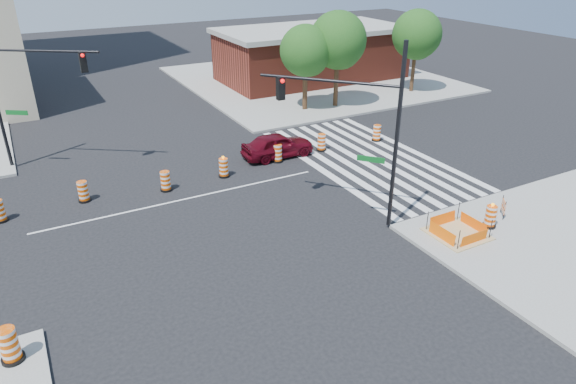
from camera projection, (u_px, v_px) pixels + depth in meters
name	position (u px, v px, depth m)	size (l,w,h in m)	color
ground	(184.00, 199.00, 24.99)	(120.00, 120.00, 0.00)	black
sidewalk_ne	(311.00, 79.00, 46.92)	(22.00, 22.00, 0.15)	gray
crosswalk_east	(367.00, 159.00, 29.70)	(6.75, 13.50, 0.01)	silver
lane_centerline	(184.00, 199.00, 24.99)	(14.00, 0.12, 0.01)	silver
excavation_pit	(457.00, 233.00, 21.66)	(2.20, 2.20, 0.90)	tan
brick_storefront	(312.00, 54.00, 45.94)	(16.50, 8.50, 4.60)	maroon
red_coupe	(278.00, 145.00, 29.66)	(1.70, 4.22, 1.44)	#510712
signal_pole_se	(358.00, 118.00, 20.90)	(4.02, 4.56, 7.86)	black
signal_pole_nw	(21.00, 79.00, 26.24)	(5.16, 3.54, 8.09)	black
pit_drum	(490.00, 217.00, 22.07)	(0.58, 0.58, 1.14)	black
sw_corner_drum	(10.00, 346.00, 14.92)	(0.66, 0.66, 1.13)	black
barricade	(503.00, 206.00, 22.94)	(0.51, 0.60, 0.88)	#E54F04
tree_north_c	(306.00, 54.00, 36.46)	(3.73, 3.66, 6.23)	#382314
tree_north_d	(338.00, 43.00, 37.01)	(4.15, 4.15, 7.05)	#382314
tree_north_e	(417.00, 37.00, 40.96)	(3.93, 3.93, 6.68)	#382314
median_drum_2	(83.00, 192.00, 24.62)	(0.60, 0.60, 1.02)	black
median_drum_3	(166.00, 182.00, 25.69)	(0.60, 0.60, 1.02)	black
median_drum_4	(224.00, 168.00, 27.22)	(0.60, 0.60, 1.18)	black
median_drum_5	(278.00, 154.00, 29.10)	(0.60, 0.60, 1.02)	black
median_drum_6	(322.00, 143.00, 30.69)	(0.60, 0.60, 1.02)	black
median_drum_7	(377.00, 134.00, 32.20)	(0.60, 0.60, 1.02)	black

